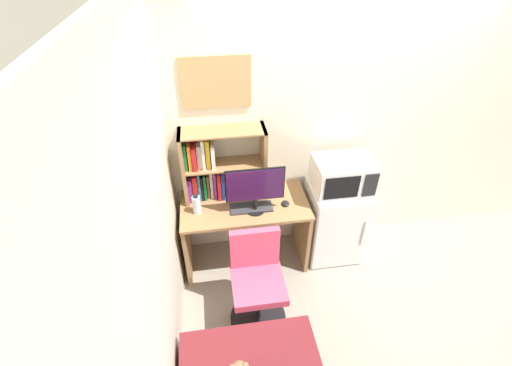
% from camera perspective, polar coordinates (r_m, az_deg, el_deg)
% --- Properties ---
extents(wall_back, '(6.40, 0.04, 2.60)m').
position_cam_1_polar(wall_back, '(3.60, 19.67, 8.86)').
color(wall_back, silver).
rests_on(wall_back, ground_plane).
extents(wall_left, '(0.04, 4.40, 2.60)m').
position_cam_1_polar(wall_left, '(1.99, -16.99, -16.82)').
color(wall_left, silver).
rests_on(wall_left, ground_plane).
extents(desk, '(1.17, 0.58, 0.75)m').
position_cam_1_polar(desk, '(3.43, -1.73, -6.36)').
color(desk, '#997047').
rests_on(desk, ground_plane).
extents(hutch_bookshelf, '(0.74, 0.25, 0.68)m').
position_cam_1_polar(hutch_bookshelf, '(3.21, -7.17, 2.65)').
color(hutch_bookshelf, '#997047').
rests_on(hutch_bookshelf, desk).
extents(monitor, '(0.52, 0.17, 0.44)m').
position_cam_1_polar(monitor, '(3.05, -0.13, -0.69)').
color(monitor, black).
rests_on(monitor, desk).
extents(keyboard, '(0.38, 0.15, 0.02)m').
position_cam_1_polar(keyboard, '(3.22, -0.76, -3.95)').
color(keyboard, '#333338').
rests_on(keyboard, desk).
extents(computer_mouse, '(0.07, 0.08, 0.03)m').
position_cam_1_polar(computer_mouse, '(3.27, 4.72, -3.26)').
color(computer_mouse, black).
rests_on(computer_mouse, desk).
extents(water_bottle, '(0.07, 0.07, 0.19)m').
position_cam_1_polar(water_bottle, '(3.17, -9.46, -3.41)').
color(water_bottle, silver).
rests_on(water_bottle, desk).
extents(mini_fridge, '(0.55, 0.50, 0.84)m').
position_cam_1_polar(mini_fridge, '(3.68, 12.42, -5.95)').
color(mini_fridge, white).
rests_on(mini_fridge, ground_plane).
extents(microwave, '(0.52, 0.39, 0.29)m').
position_cam_1_polar(microwave, '(3.33, 13.64, 1.30)').
color(microwave, silver).
rests_on(microwave, mini_fridge).
extents(desk_chair, '(0.49, 0.49, 0.90)m').
position_cam_1_polar(desk_chair, '(3.08, 0.19, -16.01)').
color(desk_chair, black).
rests_on(desk_chair, ground_plane).
extents(wall_corkboard, '(0.57, 0.02, 0.43)m').
position_cam_1_polar(wall_corkboard, '(2.97, -6.44, 15.67)').
color(wall_corkboard, tan).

